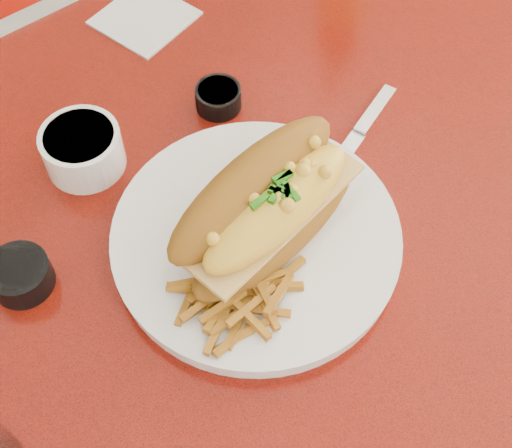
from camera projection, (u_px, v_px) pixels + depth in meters
ground at (252, 415)px, 1.43m from camera, size 8.00×8.00×0.00m
diner_table at (249, 265)px, 0.91m from camera, size 1.23×0.83×0.77m
booth_bench_far at (18, 81)px, 1.53m from camera, size 1.20×0.51×0.90m
dinner_plate at (256, 239)px, 0.73m from camera, size 0.39×0.39×0.02m
mac_hoagie at (268, 206)px, 0.69m from camera, size 0.24×0.14×0.10m
fries_pile at (240, 291)px, 0.68m from camera, size 0.10×0.09×0.03m
fork at (262, 198)px, 0.75m from camera, size 0.04×0.15×0.00m
gravy_ramekin at (83, 149)px, 0.78m from camera, size 0.09×0.09×0.05m
sauce_cup_left at (20, 274)px, 0.70m from camera, size 0.08×0.08×0.03m
sauce_cup_right at (218, 97)px, 0.83m from camera, size 0.06×0.06×0.03m
knife at (355, 139)px, 0.82m from camera, size 0.22×0.09×0.01m
paper_napkin at (145, 18)px, 0.93m from camera, size 0.13×0.13×0.00m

